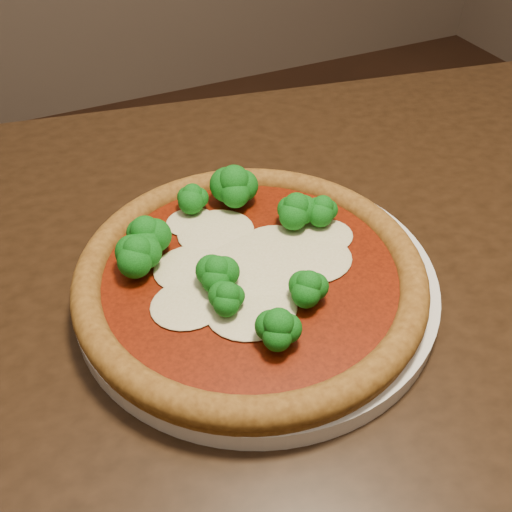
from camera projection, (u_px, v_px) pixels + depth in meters
name	position (u px, v px, depth m)	size (l,w,h in m)	color
dining_table	(355.00, 379.00, 0.56)	(1.24, 1.03, 0.75)	black
plate	(256.00, 281.00, 0.51)	(0.32, 0.32, 0.02)	silver
pizza	(247.00, 269.00, 0.49)	(0.30, 0.30, 0.06)	brown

